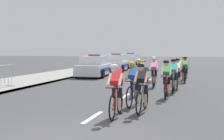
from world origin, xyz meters
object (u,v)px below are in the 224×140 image
at_px(cyclist_ninth, 154,69).
at_px(police_car_third, 131,61).
at_px(police_car_nearest, 95,67).
at_px(police_car_second, 116,63).
at_px(cyclist_tenth, 185,69).
at_px(cyclist_eleventh, 183,68).
at_px(cyclist_second, 142,87).
at_px(cyclist_fifth, 140,76).
at_px(cyclist_fourth, 167,78).
at_px(cyclist_lead, 116,90).
at_px(cyclist_seventh, 154,72).
at_px(cyclist_third, 134,83).
at_px(cyclist_sixth, 174,75).
at_px(cyclist_eighth, 177,73).

bearing_deg(cyclist_ninth, police_car_third, 107.24).
height_order(police_car_nearest, police_car_second, same).
distance_m(cyclist_tenth, cyclist_eleventh, 1.34).
bearing_deg(cyclist_second, cyclist_fifth, 101.42).
distance_m(cyclist_fourth, police_car_third, 21.63).
distance_m(cyclist_eleventh, police_car_third, 14.65).
bearing_deg(cyclist_lead, cyclist_fifth, 91.54).
bearing_deg(cyclist_seventh, cyclist_third, -89.85).
relative_size(cyclist_lead, cyclist_ninth, 1.00).
height_order(cyclist_seventh, cyclist_tenth, same).
distance_m(cyclist_sixth, cyclist_tenth, 4.55).
bearing_deg(cyclist_lead, cyclist_second, 57.17).
height_order(cyclist_second, police_car_third, police_car_third).
distance_m(cyclist_fifth, cyclist_tenth, 5.89).
xyz_separation_m(cyclist_fourth, police_car_nearest, (-5.90, 8.45, -0.11)).
distance_m(cyclist_third, police_car_nearest, 11.56).
distance_m(cyclist_sixth, police_car_third, 20.06).
bearing_deg(cyclist_sixth, cyclist_fourth, -95.23).
relative_size(cyclist_eleventh, police_car_second, 0.39).
height_order(cyclist_third, police_car_nearest, police_car_nearest).
bearing_deg(cyclist_third, cyclist_sixth, 73.64).
xyz_separation_m(cyclist_lead, cyclist_ninth, (-0.28, 9.95, 0.00)).
height_order(cyclist_lead, police_car_second, police_car_second).
height_order(cyclist_lead, police_car_nearest, police_car_nearest).
xyz_separation_m(cyclist_eighth, cyclist_eleventh, (0.08, 4.55, 0.00)).
relative_size(cyclist_lead, police_car_third, 0.39).
relative_size(cyclist_third, cyclist_eleventh, 1.00).
bearing_deg(cyclist_fourth, cyclist_second, -99.01).
height_order(cyclist_fourth, cyclist_tenth, same).
bearing_deg(cyclist_sixth, police_car_nearest, 131.83).
bearing_deg(police_car_second, cyclist_second, -72.68).
bearing_deg(police_car_second, cyclist_tenth, -52.28).
height_order(cyclist_sixth, cyclist_eleventh, same).
bearing_deg(police_car_second, cyclist_fourth, -67.88).
relative_size(cyclist_seventh, police_car_nearest, 0.38).
bearing_deg(cyclist_fifth, cyclist_third, -84.52).
distance_m(cyclist_second, cyclist_third, 1.04).
distance_m(cyclist_fifth, police_car_nearest, 9.18).
height_order(cyclist_third, police_car_second, police_car_second).
bearing_deg(cyclist_ninth, cyclist_eleventh, 40.80).
xyz_separation_m(cyclist_fifth, cyclist_eighth, (1.42, 2.43, 0.00)).
xyz_separation_m(cyclist_eleventh, police_car_second, (-6.23, 6.96, -0.11)).
height_order(cyclist_lead, cyclist_seventh, same).
bearing_deg(cyclist_fourth, cyclist_ninth, 102.33).
bearing_deg(cyclist_eighth, cyclist_tenth, 85.30).
relative_size(cyclist_second, cyclist_seventh, 1.00).
distance_m(cyclist_fifth, cyclist_ninth, 5.54).
height_order(cyclist_fifth, police_car_nearest, police_car_nearest).
bearing_deg(cyclist_eighth, cyclist_fourth, -94.73).
relative_size(cyclist_third, cyclist_sixth, 1.00).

